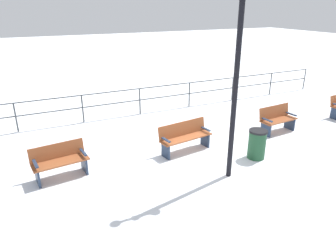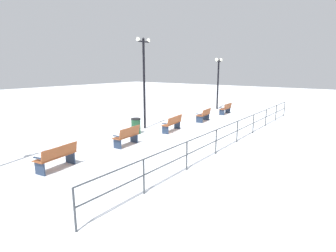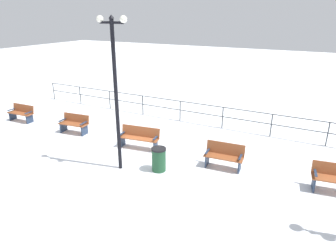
{
  "view_description": "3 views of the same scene",
  "coord_description": "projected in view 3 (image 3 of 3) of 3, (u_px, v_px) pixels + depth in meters",
  "views": [
    {
      "loc": [
        7.57,
        -4.2,
        4.21
      ],
      "look_at": [
        -0.96,
        -0.13,
        0.51
      ],
      "focal_mm": 33.53,
      "sensor_mm": 36.0,
      "label": 1
    },
    {
      "loc": [
        -8.71,
        12.25,
        3.57
      ],
      "look_at": [
        -1.03,
        1.79,
        0.76
      ],
      "focal_mm": 28.81,
      "sensor_mm": 36.0,
      "label": 2
    },
    {
      "loc": [
        9.53,
        6.38,
        5.27
      ],
      "look_at": [
        -1.7,
        0.45,
        0.5
      ],
      "focal_mm": 32.16,
      "sensor_mm": 36.0,
      "label": 3
    }
  ],
  "objects": [
    {
      "name": "waterfront_railing",
      "position": [
        180.0,
        107.0,
        15.5
      ],
      "size": [
        0.05,
        18.33,
        1.07
      ],
      "color": "#383D42",
      "rests_on": "ground"
    },
    {
      "name": "bench_fourth",
      "position": [
        224.0,
        156.0,
        10.8
      ],
      "size": [
        0.65,
        1.43,
        0.91
      ],
      "rotation": [
        0.0,
        0.0,
        0.08
      ],
      "color": "brown",
      "rests_on": "ground"
    },
    {
      "name": "bench_nearest",
      "position": [
        21.0,
        113.0,
        15.55
      ],
      "size": [
        0.58,
        1.45,
        0.85
      ],
      "rotation": [
        0.0,
        0.0,
        0.05
      ],
      "color": "brown",
      "rests_on": "ground"
    },
    {
      "name": "ground_plane",
      "position": [
        139.0,
        148.0,
        12.53
      ],
      "size": [
        80.0,
        80.0,
        0.0
      ],
      "primitive_type": "plane",
      "color": "white",
      "rests_on": "ground"
    },
    {
      "name": "trash_bin",
      "position": [
        159.0,
        159.0,
        10.62
      ],
      "size": [
        0.52,
        0.52,
        0.86
      ],
      "color": "#1E4C2D",
      "rests_on": "ground"
    },
    {
      "name": "lamppost_middle",
      "position": [
        115.0,
        79.0,
        9.79
      ],
      "size": [
        0.22,
        1.12,
        5.24
      ],
      "color": "black",
      "rests_on": "ground"
    },
    {
      "name": "bench_third",
      "position": [
        139.0,
        137.0,
        12.4
      ],
      "size": [
        0.72,
        1.74,
        0.89
      ],
      "rotation": [
        0.0,
        0.0,
        0.14
      ],
      "color": "brown",
      "rests_on": "ground"
    },
    {
      "name": "bench_second",
      "position": [
        74.0,
        124.0,
        14.01
      ],
      "size": [
        0.72,
        1.44,
        0.86
      ],
      "rotation": [
        0.0,
        0.0,
        0.12
      ],
      "color": "brown",
      "rests_on": "ground"
    }
  ]
}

